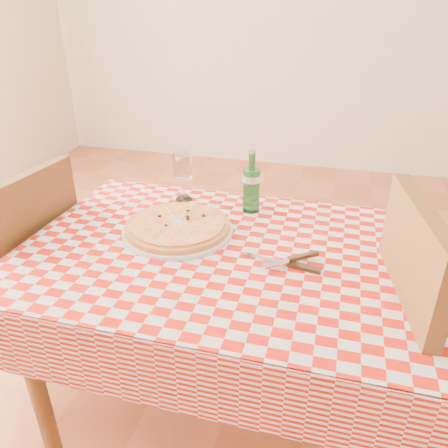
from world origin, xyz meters
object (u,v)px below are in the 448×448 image
(chair_far, at_px, (24,268))
(wine_glass, at_px, (183,177))
(pizza_plate, at_px, (178,226))
(dining_table, at_px, (225,275))
(water_bottle, at_px, (251,181))
(chair_near, at_px, (434,346))

(chair_far, distance_m, wine_glass, 0.71)
(chair_far, relative_size, pizza_plate, 2.49)
(chair_far, bearing_deg, dining_table, -175.34)
(water_bottle, relative_size, wine_glass, 1.27)
(wine_glass, bearing_deg, chair_near, -24.68)
(chair_far, bearing_deg, pizza_plate, -168.87)
(water_bottle, bearing_deg, dining_table, -93.21)
(dining_table, relative_size, pizza_plate, 3.17)
(water_bottle, bearing_deg, chair_far, -160.30)
(wine_glass, bearing_deg, pizza_plate, -74.47)
(dining_table, relative_size, chair_near, 1.18)
(dining_table, distance_m, pizza_plate, 0.24)
(dining_table, xyz_separation_m, chair_far, (-0.81, 0.01, -0.12))
(chair_far, xyz_separation_m, water_bottle, (0.83, 0.30, 0.34))
(dining_table, distance_m, chair_near, 0.65)
(pizza_plate, bearing_deg, chair_near, -10.36)
(dining_table, bearing_deg, water_bottle, 86.79)
(dining_table, height_order, chair_far, chair_far)
(dining_table, bearing_deg, chair_far, 179.24)
(chair_near, relative_size, chair_far, 1.08)
(chair_far, relative_size, wine_glass, 5.07)
(chair_near, distance_m, water_bottle, 0.79)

